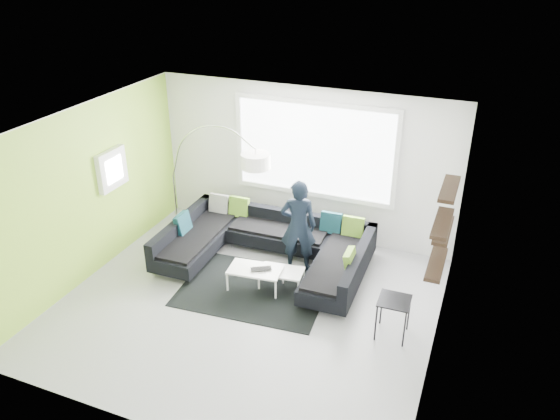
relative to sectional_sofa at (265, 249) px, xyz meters
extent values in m
plane|color=gray|center=(0.19, -1.15, -0.32)|extent=(5.50, 5.50, 0.00)
cube|color=silver|center=(0.19, 1.35, 1.08)|extent=(5.50, 0.04, 2.80)
cube|color=silver|center=(0.19, -3.65, 1.08)|extent=(5.50, 0.04, 2.80)
cube|color=silver|center=(-2.56, -1.15, 1.08)|extent=(0.04, 5.00, 2.80)
cube|color=silver|center=(2.94, -1.15, 1.08)|extent=(0.04, 5.00, 2.80)
cube|color=silver|center=(0.19, -1.15, 2.48)|extent=(5.50, 5.00, 0.04)
cube|color=#93C638|center=(-2.55, -1.15, 1.08)|extent=(0.01, 5.00, 2.80)
cube|color=white|center=(0.39, 1.31, 1.38)|extent=(2.96, 0.06, 1.68)
cube|color=white|center=(-2.49, -0.55, 1.28)|extent=(0.12, 0.66, 0.66)
cube|color=black|center=(2.83, -0.75, 1.38)|extent=(0.20, 1.24, 0.95)
cube|color=black|center=(0.00, 0.00, -0.14)|extent=(3.41, 2.15, 0.35)
cube|color=black|center=(0.00, 0.00, 0.17)|extent=(3.41, 2.15, 0.27)
cube|color=#4C7219|center=(0.00, 0.00, 0.22)|extent=(3.01, 0.24, 0.37)
cube|color=black|center=(0.11, -0.72, -0.31)|extent=(2.38, 1.81, 0.01)
cube|color=silver|center=(0.30, -0.57, -0.14)|extent=(1.14, 0.74, 0.35)
cube|color=black|center=(2.36, -1.00, -0.02)|extent=(0.44, 0.44, 0.59)
imported|color=black|center=(0.54, 0.13, 0.49)|extent=(0.81, 0.72, 1.62)
imported|color=black|center=(0.23, -0.69, 0.04)|extent=(0.51, 0.50, 0.03)
camera|label=1|loc=(3.19, -7.25, 4.71)|focal=35.00mm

